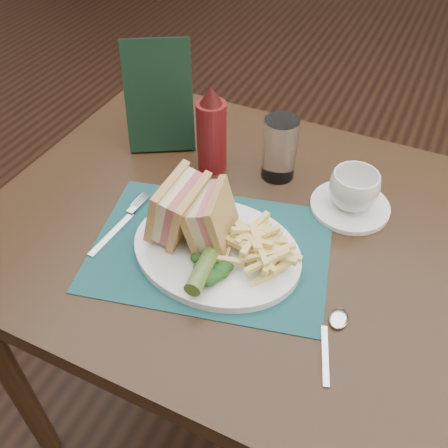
# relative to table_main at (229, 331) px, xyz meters

# --- Properties ---
(floor) EXTENTS (7.00, 7.00, 0.00)m
(floor) POSITION_rel_table_main_xyz_m (0.00, 0.50, -0.38)
(floor) COLOR black
(floor) RESTS_ON ground
(table_main) EXTENTS (0.90, 0.75, 0.75)m
(table_main) POSITION_rel_table_main_xyz_m (0.00, 0.00, 0.00)
(table_main) COLOR black
(table_main) RESTS_ON ground
(placemat) EXTENTS (0.47, 0.38, 0.00)m
(placemat) POSITION_rel_table_main_xyz_m (0.00, -0.09, 0.38)
(placemat) COLOR #174649
(placemat) RESTS_ON table_main
(plate) EXTENTS (0.31, 0.26, 0.01)m
(plate) POSITION_rel_table_main_xyz_m (0.02, -0.10, 0.38)
(plate) COLOR white
(plate) RESTS_ON placemat
(sandwich_half_a) EXTENTS (0.08, 0.12, 0.11)m
(sandwich_half_a) POSITION_rel_table_main_xyz_m (-0.08, -0.09, 0.45)
(sandwich_half_a) COLOR tan
(sandwich_half_a) RESTS_ON plate
(sandwich_half_b) EXTENTS (0.10, 0.12, 0.11)m
(sandwich_half_b) POSITION_rel_table_main_xyz_m (-0.02, -0.09, 0.44)
(sandwich_half_b) COLOR tan
(sandwich_half_b) RESTS_ON plate
(kale_garnish) EXTENTS (0.11, 0.08, 0.03)m
(kale_garnish) POSITION_rel_table_main_xyz_m (0.03, -0.15, 0.41)
(kale_garnish) COLOR #153814
(kale_garnish) RESTS_ON plate
(pickle_spear) EXTENTS (0.04, 0.12, 0.03)m
(pickle_spear) POSITION_rel_table_main_xyz_m (0.03, -0.15, 0.41)
(pickle_spear) COLOR #476627
(pickle_spear) RESTS_ON plate
(fries_pile) EXTENTS (0.18, 0.20, 0.06)m
(fries_pile) POSITION_rel_table_main_xyz_m (0.09, -0.09, 0.42)
(fries_pile) COLOR #F5DB7A
(fries_pile) RESTS_ON plate
(fork) EXTENTS (0.04, 0.17, 0.01)m
(fork) POSITION_rel_table_main_xyz_m (-0.17, -0.11, 0.38)
(fork) COLOR silver
(fork) RESTS_ON placemat
(spoon) EXTENTS (0.08, 0.15, 0.01)m
(spoon) POSITION_rel_table_main_xyz_m (0.25, -0.18, 0.38)
(spoon) COLOR silver
(spoon) RESTS_ON table_main
(saucer) EXTENTS (0.18, 0.18, 0.01)m
(saucer) POSITION_rel_table_main_xyz_m (0.19, 0.12, 0.38)
(saucer) COLOR white
(saucer) RESTS_ON table_main
(coffee_cup) EXTENTS (0.13, 0.13, 0.07)m
(coffee_cup) POSITION_rel_table_main_xyz_m (0.19, 0.12, 0.42)
(coffee_cup) COLOR white
(coffee_cup) RESTS_ON saucer
(drinking_glass) EXTENTS (0.08, 0.08, 0.13)m
(drinking_glass) POSITION_rel_table_main_xyz_m (0.03, 0.16, 0.44)
(drinking_glass) COLOR white
(drinking_glass) RESTS_ON table_main
(ketchup_bottle) EXTENTS (0.07, 0.07, 0.19)m
(ketchup_bottle) POSITION_rel_table_main_xyz_m (-0.10, 0.12, 0.47)
(ketchup_bottle) COLOR #570F10
(ketchup_bottle) RESTS_ON table_main
(check_presenter) EXTENTS (0.16, 0.14, 0.22)m
(check_presenter) POSITION_rel_table_main_xyz_m (-0.24, 0.16, 0.49)
(check_presenter) COLOR black
(check_presenter) RESTS_ON table_main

